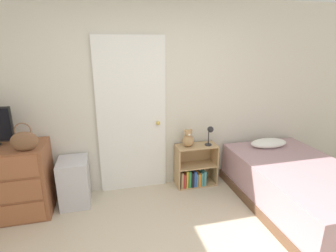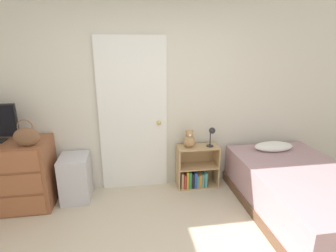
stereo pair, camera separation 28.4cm
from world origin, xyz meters
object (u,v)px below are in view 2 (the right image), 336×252
at_px(teddy_bear, 189,140).
at_px(bed, 302,193).
at_px(bookshelf, 195,171).
at_px(storage_bin, 76,178).
at_px(desk_lamp, 212,133).
at_px(handbag, 27,137).
at_px(dresser, 6,175).

height_order(teddy_bear, bed, teddy_bear).
height_order(bookshelf, teddy_bear, teddy_bear).
bearing_deg(storage_bin, desk_lamp, 1.18).
bearing_deg(storage_bin, teddy_bear, 2.82).
bearing_deg(teddy_bear, storage_bin, -177.18).
xyz_separation_m(storage_bin, bed, (2.73, -0.76, -0.02)).
height_order(handbag, desk_lamp, handbag).
bearing_deg(storage_bin, handbag, -150.25).
relative_size(storage_bin, bed, 0.30).
bearing_deg(desk_lamp, dresser, -177.84).
distance_m(dresser, bed, 3.60).
relative_size(bookshelf, bed, 0.31).
relative_size(dresser, bed, 0.55).
relative_size(dresser, handbag, 3.41).
relative_size(dresser, storage_bin, 1.81).
relative_size(storage_bin, desk_lamp, 2.14).
height_order(handbag, bed, handbag).
distance_m(handbag, storage_bin, 0.84).
distance_m(bookshelf, desk_lamp, 0.62).
height_order(desk_lamp, bed, desk_lamp).
bearing_deg(handbag, bookshelf, 8.79).
bearing_deg(bed, teddy_bear, 144.78).
relative_size(handbag, desk_lamp, 1.14).
bearing_deg(dresser, handbag, -25.35).
distance_m(handbag, teddy_bear, 2.00).
height_order(teddy_bear, desk_lamp, desk_lamp).
height_order(handbag, teddy_bear, handbag).
xyz_separation_m(dresser, bookshelf, (2.44, 0.14, -0.21)).
bearing_deg(bookshelf, storage_bin, -177.31).
distance_m(dresser, storage_bin, 0.82).
relative_size(dresser, desk_lamp, 3.88).
xyz_separation_m(bookshelf, teddy_bear, (-0.10, -0.00, 0.49)).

